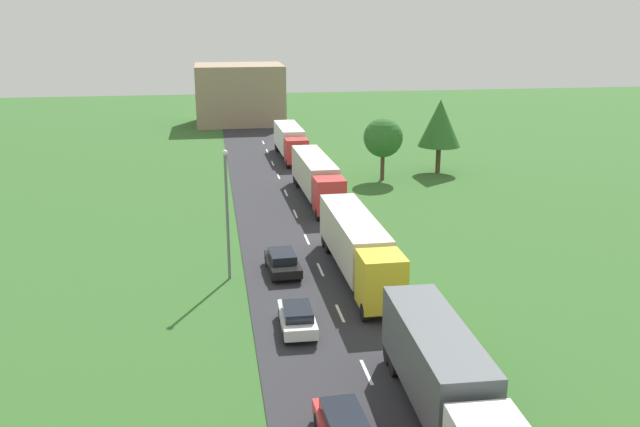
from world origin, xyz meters
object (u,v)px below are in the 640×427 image
truck_second (358,245)px  truck_third (316,176)px  car_third (297,317)px  distant_building (240,94)px  lamppost_second (227,209)px  truck_lead (443,375)px  car_fourth (283,262)px  tree_birch (440,123)px  tree_oak (383,138)px  truck_fourth (290,140)px

truck_second → truck_third: same height
car_third → truck_third: bearing=79.1°
distant_building → truck_second: bearing=-86.3°
lamppost_second → truck_lead: bearing=-65.2°
car_fourth → distant_building: bearing=89.7°
truck_second → tree_birch: size_ratio=1.85×
truck_lead → truck_second: 16.62m
truck_second → lamppost_second: 8.57m
tree_birch → distant_building: distant_building is taller
lamppost_second → tree_oak: 29.97m
tree_birch → lamppost_second: bearing=-129.9°
truck_second → tree_birch: 32.36m
truck_second → truck_fourth: size_ratio=1.19×
truck_lead → tree_birch: 47.68m
car_third → lamppost_second: size_ratio=0.49×
truck_lead → tree_birch: (14.84, 45.21, 3.08)m
lamppost_second → truck_fourth: bearing=77.4°
tree_oak → distant_building: distant_building is taller
distant_building → car_fourth: bearing=-90.3°
car_third → car_fourth: 8.72m
truck_second → car_fourth: size_ratio=3.24×
truck_lead → car_fourth: 18.75m
distant_building → tree_birch: bearing=-62.8°
car_third → lamppost_second: lamppost_second is taller
tree_birch → truck_lead: bearing=-108.2°
truck_lead → car_third: truck_lead is taller
truck_lead → distant_building: distant_building is taller
lamppost_second → car_third: bearing=-68.2°
car_third → tree_oak: tree_oak is taller
truck_second → car_third: size_ratio=3.46×
truck_second → truck_fourth: bearing=89.7°
truck_second → tree_oak: bearing=72.7°
truck_fourth → car_fourth: (-4.85, -36.90, -1.33)m
truck_third → car_third: size_ratio=3.50×
truck_third → truck_fourth: (-0.16, 18.81, -0.07)m
tree_oak → distant_building: (-12.46, 39.69, 0.14)m
truck_third → lamppost_second: size_ratio=1.73×
car_third → tree_birch: tree_birch is taller
car_third → distant_building: size_ratio=0.32×
car_third → tree_birch: bearing=61.2°
car_fourth → car_third: bearing=-91.0°
car_third → lamppost_second: bearing=111.8°
car_fourth → tree_birch: bearing=54.2°
car_third → distant_building: bearing=89.6°
truck_third → tree_oak: size_ratio=2.30×
truck_second → tree_oak: 27.52m
truck_second → car_third: bearing=-123.6°
truck_third → car_fourth: bearing=-105.5°
truck_lead → distant_building: bearing=93.0°
car_fourth → truck_lead: bearing=-75.5°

